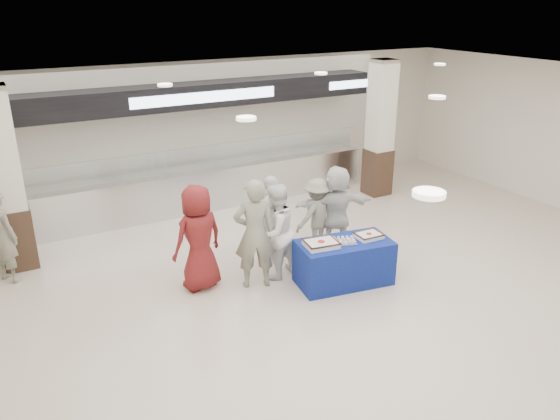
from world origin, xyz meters
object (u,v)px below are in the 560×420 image
chef_tall (275,232)px  sheet_cake_left (321,243)px  sheet_cake_right (369,235)px  civilian_maroon (198,238)px  cupcake_tray (344,241)px  soldier_b (316,215)px  display_table (344,262)px  civilian_white (336,208)px  chef_short (272,219)px  soldier_bg (3,237)px  soldier_a (255,234)px

chef_tall → sheet_cake_left: bearing=103.0°
sheet_cake_right → civilian_maroon: civilian_maroon is taller
cupcake_tray → soldier_b: 1.39m
display_table → sheet_cake_left: (-0.44, 0.04, 0.43)m
chef_tall → civilian_white: (1.54, 0.44, -0.01)m
sheet_cake_left → soldier_b: (0.75, 1.29, -0.10)m
sheet_cake_left → cupcake_tray: size_ratio=1.28×
chef_short → cupcake_tray: bearing=90.5°
display_table → cupcake_tray: cupcake_tray is taller
civilian_maroon → soldier_bg: (-2.75, 1.80, -0.08)m
soldier_b → sheet_cake_right: bearing=86.5°
sheet_cake_left → soldier_b: soldier_b is taller
display_table → soldier_a: soldier_a is taller
chef_tall → soldier_bg: 4.51m
sheet_cake_right → soldier_b: size_ratio=0.31×
chef_short → civilian_white: 1.31m
sheet_cake_right → civilian_white: civilian_white is taller
civilian_maroon → soldier_bg: civilian_maroon is taller
soldier_a → soldier_b: soldier_a is taller
soldier_a → sheet_cake_left: bearing=165.2°
display_table → soldier_bg: size_ratio=0.96×
soldier_a → chef_short: bearing=-116.2°
cupcake_tray → soldier_a: soldier_a is taller
sheet_cake_left → sheet_cake_right: (0.88, -0.10, -0.01)m
soldier_a → civilian_white: size_ratio=1.14×
sheet_cake_left → soldier_b: bearing=60.0°
sheet_cake_left → soldier_bg: 5.25m
soldier_b → soldier_bg: 5.41m
chef_tall → civilian_maroon: bearing=-30.5°
cupcake_tray → display_table: bearing=33.9°
civilian_maroon → soldier_bg: size_ratio=1.10×
soldier_b → soldier_bg: size_ratio=0.87×
cupcake_tray → soldier_b: (0.33, 1.35, -0.08)m
sheet_cake_left → sheet_cake_right: sheet_cake_left is taller
soldier_bg → soldier_a: bearing=-157.9°
display_table → sheet_cake_left: 0.61m
soldier_bg → sheet_cake_right: bearing=-154.7°
civilian_maroon → soldier_a: soldier_a is taller
cupcake_tray → soldier_a: size_ratio=0.24×
sheet_cake_left → sheet_cake_right: bearing=-6.4°
display_table → sheet_cake_right: 0.61m
civilian_maroon → soldier_a: 0.91m
chef_tall → soldier_b: (1.19, 0.57, -0.13)m
sheet_cake_left → civilian_white: bearing=46.6°
sheet_cake_right → soldier_b: soldier_b is taller
chef_tall → soldier_bg: size_ratio=1.03×
chef_short → soldier_b: size_ratio=1.15×
soldier_bg → chef_tall: bearing=-153.5°
chef_tall → display_table: bearing=120.4°
sheet_cake_left → cupcake_tray: 0.42m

